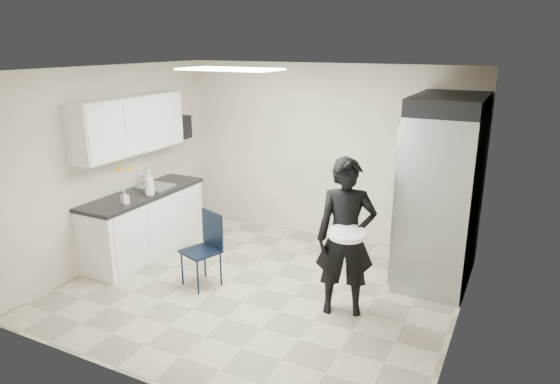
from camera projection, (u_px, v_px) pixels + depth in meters
The scene contains 21 objects.
floor at pixel (260, 288), 6.09m from camera, with size 4.50×4.50×0.00m, color #B1A78B.
ceiling at pixel (258, 69), 5.34m from camera, with size 4.50×4.50×0.00m, color white.
back_wall at pixel (324, 153), 7.42m from camera, with size 4.50×4.50×0.00m, color beige.
left_wall at pixel (113, 165), 6.68m from camera, with size 4.00×4.00×0.00m, color beige.
right_wall at pixel (466, 215), 4.74m from camera, with size 4.00×4.00×0.00m, color beige.
ceiling_panel at pixel (230, 69), 5.95m from camera, with size 1.20×0.60×0.02m, color white.
lower_counter at pixel (145, 225), 6.98m from camera, with size 0.60×1.90×0.86m, color silver.
countertop at pixel (143, 194), 6.85m from camera, with size 0.64×1.95×0.05m, color black.
sink at pixel (156, 190), 7.05m from camera, with size 0.42×0.40×0.14m, color gray.
faucet at pixel (144, 178), 7.10m from camera, with size 0.02×0.02×0.24m, color silver.
upper_cabinets at pixel (130, 125), 6.63m from camera, with size 0.35×1.80×0.75m, color silver.
towel_dispenser at pixel (180, 127), 7.70m from camera, with size 0.22×0.30×0.35m, color black.
notice_sticker_left at pixel (119, 169), 6.79m from camera, with size 0.00×0.12×0.07m, color yellow.
notice_sticker_right at pixel (130, 169), 6.97m from camera, with size 0.00×0.12×0.07m, color yellow.
commercial_fridge at pixel (441, 198), 6.09m from camera, with size 0.80×1.35×2.10m, color gray.
fridge_compressor at pixel (450, 104), 5.75m from camera, with size 0.80×1.35×0.20m, color black.
folding_chair at pixel (201, 252), 6.04m from camera, with size 0.40×0.40×0.89m, color black.
man_tuxedo at pixel (346, 238), 5.33m from camera, with size 0.64×0.43×1.75m, color black.
bucket_lid at pixel (347, 234), 5.05m from camera, with size 0.39×0.39×0.05m, color silver.
soap_bottle_a at pixel (149, 183), 6.64m from camera, with size 0.13×0.13×0.34m, color white.
soap_bottle_b at pixel (125, 197), 6.32m from camera, with size 0.08×0.08×0.17m, color #A19FAA.
Camera 1 is at (2.69, -4.79, 2.88)m, focal length 32.00 mm.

